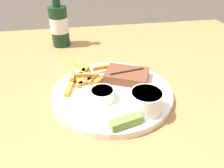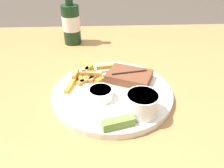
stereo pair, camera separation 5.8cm
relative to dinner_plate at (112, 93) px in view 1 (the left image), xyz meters
name	(u,v)px [view 1 (the left image)]	position (x,y,z in m)	size (l,w,h in m)	color
dining_table	(112,115)	(0.00, 0.00, -0.08)	(1.34, 1.17, 0.74)	#A87542
dinner_plate	(112,93)	(0.00, 0.00, 0.00)	(0.32, 0.32, 0.02)	silver
steak_portion	(127,75)	(0.05, 0.05, 0.02)	(0.15, 0.13, 0.03)	brown
fries_pile	(86,76)	(-0.06, 0.07, 0.02)	(0.15, 0.17, 0.02)	gold
coleslaw_cup	(146,100)	(0.06, -0.09, 0.04)	(0.08, 0.08, 0.05)	white
dipping_sauce_cup	(102,94)	(-0.03, -0.03, 0.02)	(0.06, 0.06, 0.03)	silver
pickle_spear	(126,122)	(0.01, -0.14, 0.02)	(0.08, 0.04, 0.02)	olive
fork_utensil	(81,86)	(-0.08, 0.03, 0.01)	(0.13, 0.06, 0.00)	#B7B7BC
beer_bottle	(59,24)	(-0.14, 0.38, 0.08)	(0.07, 0.07, 0.25)	#143319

